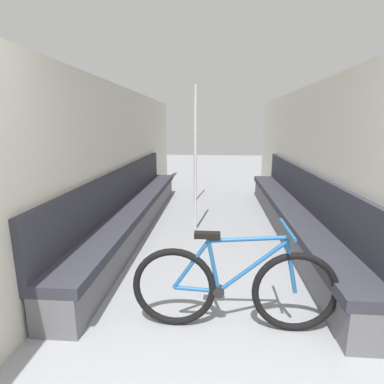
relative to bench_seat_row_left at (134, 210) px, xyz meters
name	(u,v)px	position (x,y,z in m)	size (l,w,h in m)	color
wall_left	(110,162)	(-0.24, -0.27, 0.78)	(0.10, 9.46, 2.19)	beige
wall_right	(320,164)	(2.67, -0.27, 0.78)	(0.10, 9.46, 2.19)	beige
bench_seat_row_left	(134,210)	(0.00, 0.00, 0.00)	(0.45, 5.04, 0.97)	#5B5B60
bench_seat_row_right	(292,213)	(2.43, 0.00, 0.00)	(0.45, 5.04, 0.97)	#5B5B60
bicycle	(233,288)	(1.41, -2.26, 0.05)	(1.63, 0.46, 0.87)	black
grab_pole_near	(195,152)	(0.82, 1.78, 0.75)	(0.08, 0.08, 2.17)	gray
grab_pole_far	(196,163)	(0.96, 0.03, 0.75)	(0.08, 0.08, 2.17)	gray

